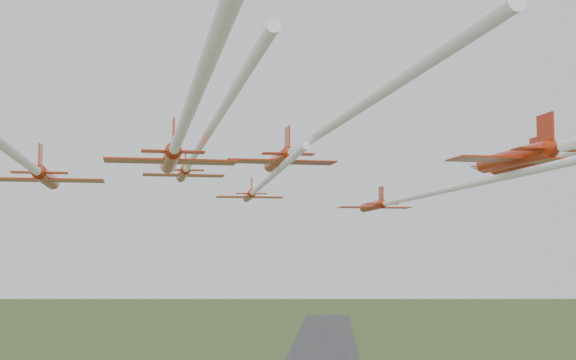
# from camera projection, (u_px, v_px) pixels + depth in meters

# --- Properties ---
(jet_lead) EXTENTS (13.20, 51.06, 2.48)m
(jet_lead) POSITION_uv_depth(u_px,v_px,m) (259.00, 188.00, 87.76)
(jet_lead) COLOR #AC240A
(jet_row2_left) EXTENTS (17.18, 56.33, 2.39)m
(jet_row2_left) POSITION_uv_depth(u_px,v_px,m) (195.00, 155.00, 64.88)
(jet_row2_left) COLOR #AC240A
(jet_row2_right) EXTENTS (14.13, 47.85, 2.35)m
(jet_row2_right) POSITION_uv_depth(u_px,v_px,m) (406.00, 199.00, 76.75)
(jet_row2_right) COLOR #AC240A
(jet_row3_left) EXTENTS (13.34, 42.36, 2.72)m
(jet_row3_left) POSITION_uv_depth(u_px,v_px,m) (31.00, 166.00, 55.04)
(jet_row3_left) COLOR #AC240A
(jet_row3_mid) EXTENTS (15.79, 49.09, 2.82)m
(jet_row3_mid) POSITION_uv_depth(u_px,v_px,m) (305.00, 143.00, 58.58)
(jet_row3_mid) COLOR #AC240A
(jet_row3_right) EXTENTS (15.33, 45.15, 2.64)m
(jet_row3_right) POSITION_uv_depth(u_px,v_px,m) (573.00, 152.00, 66.45)
(jet_row3_right) COLOR #AC240A
(jet_row4_left) EXTENTS (17.04, 54.50, 2.70)m
(jet_row4_left) POSITION_uv_depth(u_px,v_px,m) (182.00, 130.00, 42.54)
(jet_row4_left) COLOR #AC240A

